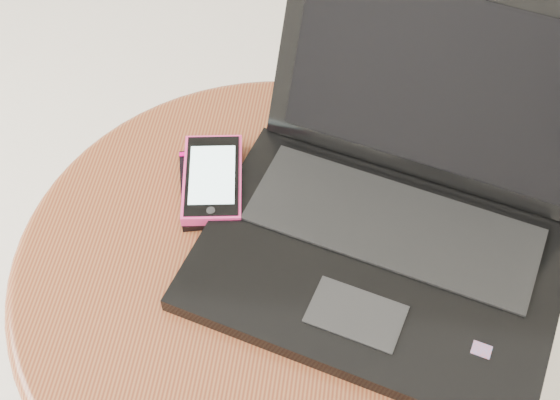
# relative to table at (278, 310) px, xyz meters

# --- Properties ---
(table) EXTENTS (0.56, 0.56, 0.44)m
(table) POSITION_rel_table_xyz_m (0.00, 0.00, 0.00)
(table) COLOR #4C2B17
(table) RESTS_ON ground
(laptop) EXTENTS (0.43, 0.42, 0.22)m
(laptop) POSITION_rel_table_xyz_m (0.11, 0.05, 0.14)
(laptop) COLOR black
(laptop) RESTS_ON table
(phone_black) EXTENTS (0.08, 0.12, 0.01)m
(phone_black) POSITION_rel_table_xyz_m (-0.09, 0.08, 0.10)
(phone_black) COLOR black
(phone_black) RESTS_ON table
(phone_pink) EXTENTS (0.08, 0.13, 0.01)m
(phone_pink) POSITION_rel_table_xyz_m (-0.08, 0.09, 0.11)
(phone_pink) COLOR #CF2B6D
(phone_pink) RESTS_ON phone_black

